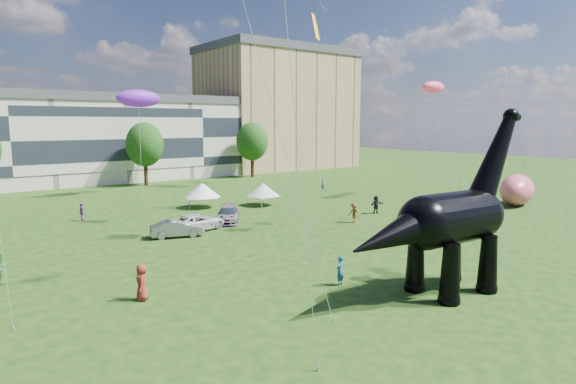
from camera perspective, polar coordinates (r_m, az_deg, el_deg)
ground at (r=23.29m, az=14.81°, el=-14.31°), size 220.00×220.00×0.00m
terrace_row at (r=75.59m, az=-30.57°, el=4.94°), size 78.00×11.00×12.00m
apartment_block at (r=96.74m, az=-1.23°, el=9.50°), size 28.00×18.00×22.00m
tree_mid_right at (r=70.68m, az=-16.64°, el=5.82°), size 5.20×5.20×9.44m
tree_far_right at (r=78.91m, az=-4.28°, el=6.35°), size 5.20×5.20×9.44m
dinosaur_sculpture at (r=25.94m, az=18.31°, el=-3.43°), size 12.22×3.55×9.97m
car_grey at (r=38.42m, az=-13.05°, el=-4.25°), size 4.28×2.61×1.33m
car_white at (r=40.38m, az=-10.80°, el=-3.53°), size 5.45×3.44×1.40m
car_dark at (r=43.41m, az=-7.14°, el=-2.66°), size 4.20×4.94×1.36m
gazebo_near at (r=51.00m, az=-10.13°, el=0.20°), size 4.93×4.93×2.60m
gazebo_far at (r=51.64m, az=-3.00°, el=0.27°), size 3.82×3.82×2.41m
inflatable_pink at (r=57.35m, az=25.49°, el=0.25°), size 7.40×5.30×3.34m
visitors at (r=33.64m, az=-9.06°, el=-5.55°), size 55.41×41.33×1.88m
kites at (r=55.55m, az=-15.31°, el=16.74°), size 65.94×48.47×26.03m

